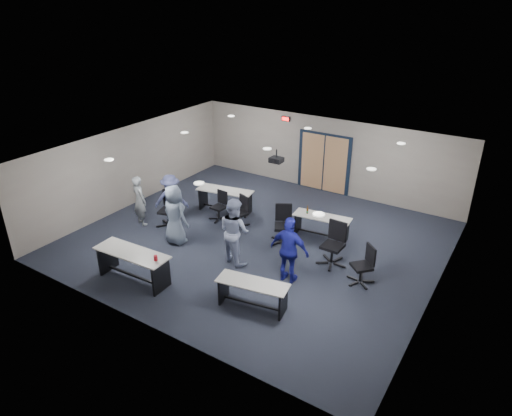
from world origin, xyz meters
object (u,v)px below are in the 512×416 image
Objects in this scene: table_front_left at (133,261)px; chair_back_c at (283,225)px; person_navy at (289,250)px; chair_loose_left at (168,210)px; person_lightblue at (234,231)px; chair_back_a at (219,206)px; chair_back_b at (239,212)px; chair_back_d at (333,245)px; chair_loose_right at (362,265)px; table_front_right at (253,290)px; table_back_left at (225,197)px; person_gray at (140,201)px; table_back_right at (322,223)px; person_back at (171,199)px; person_plaid at (175,215)px.

table_front_left is 1.79× the size of chair_back_c.
table_front_left is 3.90m from person_navy.
person_lightblue is at bearing -27.07° from chair_loose_left.
chair_back_a is 0.83m from chair_back_b.
person_navy is (4.58, -0.60, 0.31)m from chair_loose_left.
chair_loose_right is at bearing -21.01° from chair_back_d.
chair_back_b is 0.89× the size of chair_back_c.
table_front_right is 5.24m from table_back_left.
person_navy is at bearing 29.70° from table_front_left.
person_gray is at bearing -135.91° from chair_back_a.
person_gray is (-5.12, -2.24, 0.33)m from table_back_right.
person_plaid is at bearing 104.77° from person_back.
person_plaid reaches higher than table_back_right.
table_front_right is 1.52× the size of chair_back_c.
chair_back_d is 1.05× the size of chair_loose_left.
table_front_left is at bearing 69.76° from person_lightblue.
chair_back_c is 0.62× the size of person_lightblue.
table_back_right is (3.45, 0.07, -0.04)m from table_back_left.
person_lightblue reaches higher than person_navy.
chair_back_c reaches higher than table_back_right.
chair_back_d is 0.65× the size of person_lightblue.
person_gray is (-6.97, -0.61, 0.28)m from chair_loose_right.
chair_back_d is at bearing 152.67° from person_back.
table_front_left is 1.06× the size of table_back_left.
table_front_left is 5.48m from table_back_right.
table_back_left is 1.22× the size of person_gray.
chair_loose_right is (1.74, 2.28, 0.05)m from table_front_right.
table_front_left is 1.16× the size of person_navy.
person_plaid is (-3.41, -2.54, 0.42)m from table_back_right.
chair_back_d is at bearing -60.61° from table_back_right.
chair_loose_left is 0.64× the size of person_navy.
chair_back_b is at bearing 146.78° from chair_back_c.
chair_loose_right is at bearing 148.18° from person_back.
table_back_left reaches higher than table_front_right.
person_lightblue is (1.60, 2.12, 0.35)m from table_front_left.
person_navy is at bearing -85.94° from chair_back_c.
table_back_left is 4.49m from chair_back_d.
person_navy is at bearing -89.99° from table_back_right.
chair_back_c is at bearing -147.05° from person_gray.
person_gray is at bearing 167.50° from chair_back_c.
table_front_left reaches higher than table_back_right.
chair_back_a is at bearing -171.48° from person_back.
chair_back_d is 2.62m from person_lightblue.
person_lightblue reaches higher than chair_back_b.
table_front_right is at bearing 165.60° from person_plaid.
chair_back_a is 4.16m from chair_back_d.
person_gray is (-1.88, -1.52, 0.32)m from chair_back_a.
chair_back_d is 5.23m from chair_loose_left.
table_front_left is 2.01× the size of chair_back_b.
chair_back_b is 0.63× the size of person_back.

